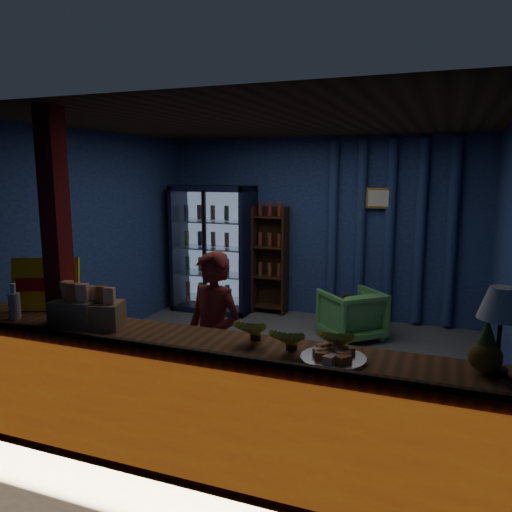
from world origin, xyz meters
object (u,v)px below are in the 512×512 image
at_px(pastry_tray, 333,357).
at_px(table_lamp, 502,307).
at_px(shopkeeper, 213,339).
at_px(green_chair, 352,314).

xyz_separation_m(pastry_tray, table_lamp, (0.93, 0.12, 0.39)).
bearing_deg(pastry_tray, shopkeeper, 151.02).
height_order(green_chair, pastry_tray, pastry_tray).
distance_m(green_chair, pastry_tray, 3.31).
distance_m(shopkeeper, pastry_tray, 1.33).
xyz_separation_m(shopkeeper, pastry_tray, (1.14, -0.63, 0.23)).
relative_size(green_chair, table_lamp, 1.33).
bearing_deg(table_lamp, pastry_tray, -172.75).
bearing_deg(shopkeeper, table_lamp, -0.42).
distance_m(shopkeeper, green_chair, 2.70).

